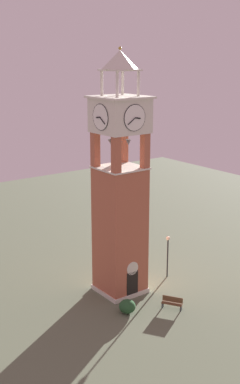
# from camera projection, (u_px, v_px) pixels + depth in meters

# --- Properties ---
(ground) EXTENTS (80.00, 80.00, 0.00)m
(ground) POSITION_uv_depth(u_px,v_px,m) (120.00, 290.00, 40.68)
(ground) COLOR #5B664C
(clock_tower) EXTENTS (3.88, 3.88, 19.35)m
(clock_tower) POSITION_uv_depth(u_px,v_px,m) (120.00, 198.00, 38.57)
(clock_tower) COLOR #AD5B42
(clock_tower) RESTS_ON ground
(park_bench) EXTENTS (1.22, 1.59, 0.95)m
(park_bench) POSITION_uv_depth(u_px,v_px,m) (172.00, 303.00, 37.60)
(park_bench) COLOR brown
(park_bench) RESTS_ON ground
(lamp_post) EXTENTS (0.36, 0.36, 3.77)m
(lamp_post) POSITION_uv_depth(u_px,v_px,m) (168.00, 249.00, 42.52)
(lamp_post) COLOR black
(lamp_post) RESTS_ON ground
(trash_bin) EXTENTS (0.52, 0.52, 0.80)m
(trash_bin) POSITION_uv_depth(u_px,v_px,m) (129.00, 260.00, 45.70)
(trash_bin) COLOR #2D2D33
(trash_bin) RESTS_ON ground
(shrub_near_entry) EXTENTS (1.25, 1.25, 1.04)m
(shrub_near_entry) POSITION_uv_depth(u_px,v_px,m) (127.00, 306.00, 36.99)
(shrub_near_entry) COLOR #234C28
(shrub_near_entry) RESTS_ON ground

